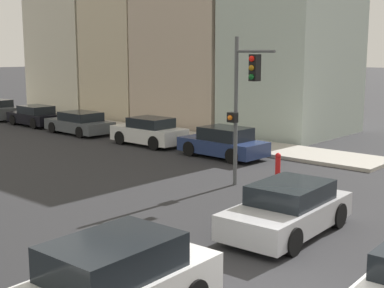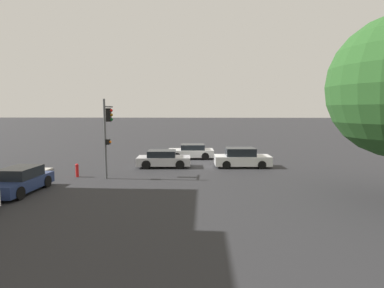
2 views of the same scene
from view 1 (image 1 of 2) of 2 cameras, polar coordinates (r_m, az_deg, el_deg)
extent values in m
cube|color=#ADA89E|center=(44.33, -18.90, 3.26)|extent=(2.93, 60.00, 0.15)
cube|color=#ADBCB2|center=(31.43, 10.76, 10.45)|extent=(7.17, 5.63, 10.34)
cube|color=#BCA893|center=(35.03, 1.13, 10.97)|extent=(6.53, 6.96, 10.87)
cube|color=beige|center=(39.72, -5.35, 11.20)|extent=(7.53, 5.27, 11.44)
cube|color=beige|center=(44.31, -11.30, 9.77)|extent=(6.84, 6.88, 9.68)
cylinder|color=#515456|center=(18.93, 4.70, 3.39)|extent=(0.14, 0.14, 5.25)
cylinder|color=#515456|center=(18.32, 6.76, 9.80)|extent=(0.15, 1.59, 0.10)
cube|color=black|center=(18.33, 6.72, 8.08)|extent=(0.31, 0.31, 0.90)
sphere|color=red|center=(18.17, 6.38, 9.02)|extent=(0.20, 0.20, 0.20)
sphere|color=#99660F|center=(18.18, 6.36, 8.08)|extent=(0.20, 0.20, 0.20)
sphere|color=#0F511E|center=(18.19, 6.34, 7.13)|extent=(0.20, 0.20, 0.20)
cube|color=black|center=(18.81, 4.35, 2.85)|extent=(0.23, 0.36, 0.35)
sphere|color=orange|center=(18.70, 4.08, 2.81)|extent=(0.18, 0.18, 0.18)
cube|color=black|center=(9.57, -8.46, -11.79)|extent=(2.35, 1.66, 0.62)
cylinder|color=black|center=(11.23, -6.67, -13.38)|extent=(0.65, 0.24, 0.64)
cube|color=#B7B7BC|center=(14.36, 10.11, -7.43)|extent=(4.28, 2.05, 0.65)
cube|color=black|center=(14.34, 10.50, -5.07)|extent=(2.26, 1.72, 0.51)
cylinder|color=black|center=(12.94, 10.66, -10.18)|extent=(0.70, 0.26, 0.69)
cylinder|color=black|center=(13.77, 4.29, -8.79)|extent=(0.70, 0.26, 0.69)
cylinder|color=black|center=(15.17, 15.33, -7.35)|extent=(0.70, 0.26, 0.69)
cylinder|color=black|center=(15.89, 9.62, -6.36)|extent=(0.70, 0.26, 0.69)
cube|color=navy|center=(24.25, 3.28, -0.24)|extent=(1.91, 4.14, 0.63)
cube|color=black|center=(24.05, 3.59, 1.12)|extent=(1.64, 2.17, 0.57)
cylinder|color=black|center=(24.50, -0.26, -0.51)|extent=(0.24, 0.69, 0.68)
cylinder|color=black|center=(25.72, 2.33, -0.02)|extent=(0.24, 0.69, 0.68)
cylinder|color=black|center=(22.85, 4.34, -1.29)|extent=(0.24, 0.69, 0.68)
cylinder|color=black|center=(24.16, 6.86, -0.73)|extent=(0.24, 0.69, 0.68)
cube|color=silver|center=(27.45, -4.64, 1.04)|extent=(1.81, 4.02, 0.74)
cube|color=black|center=(27.25, -4.43, 2.29)|extent=(1.58, 2.09, 0.50)
cylinder|color=black|center=(27.83, -7.64, 0.67)|extent=(0.23, 0.70, 0.70)
cylinder|color=black|center=(28.93, -5.17, 1.07)|extent=(0.23, 0.70, 0.70)
cylinder|color=black|center=(26.03, -4.05, 0.10)|extent=(0.23, 0.70, 0.70)
cylinder|color=black|center=(27.21, -1.56, 0.55)|extent=(0.23, 0.70, 0.70)
cube|color=#4C5156|center=(31.84, -11.94, 1.95)|extent=(2.04, 4.51, 0.62)
cube|color=black|center=(31.62, -11.80, 2.92)|extent=(1.75, 2.37, 0.49)
cylinder|color=black|center=(32.52, -14.62, 1.71)|extent=(0.24, 0.66, 0.65)
cylinder|color=black|center=(33.49, -12.02, 2.04)|extent=(0.24, 0.66, 0.65)
cylinder|color=black|center=(30.23, -11.84, 1.23)|extent=(0.24, 0.66, 0.65)
cylinder|color=black|center=(31.27, -9.14, 1.59)|extent=(0.24, 0.66, 0.65)
cube|color=black|center=(36.03, -16.40, 2.69)|extent=(1.89, 4.21, 0.63)
cube|color=black|center=(35.83, -16.31, 3.55)|extent=(1.62, 2.21, 0.49)
cylinder|color=black|center=(36.78, -18.51, 2.46)|extent=(0.24, 0.70, 0.69)
cylinder|color=black|center=(37.57, -16.29, 2.72)|extent=(0.24, 0.70, 0.69)
cylinder|color=black|center=(34.54, -16.50, 2.12)|extent=(0.24, 0.70, 0.69)
cylinder|color=black|center=(35.38, -14.18, 2.40)|extent=(0.24, 0.70, 0.69)
cylinder|color=black|center=(39.54, -18.32, 2.90)|extent=(0.24, 0.63, 0.62)
cylinder|color=red|center=(20.79, 9.14, -2.41)|extent=(0.20, 0.20, 0.75)
sphere|color=red|center=(20.70, 9.18, -1.23)|extent=(0.22, 0.22, 0.22)
camera|label=2|loc=(31.76, -32.81, 7.92)|focal=28.00mm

